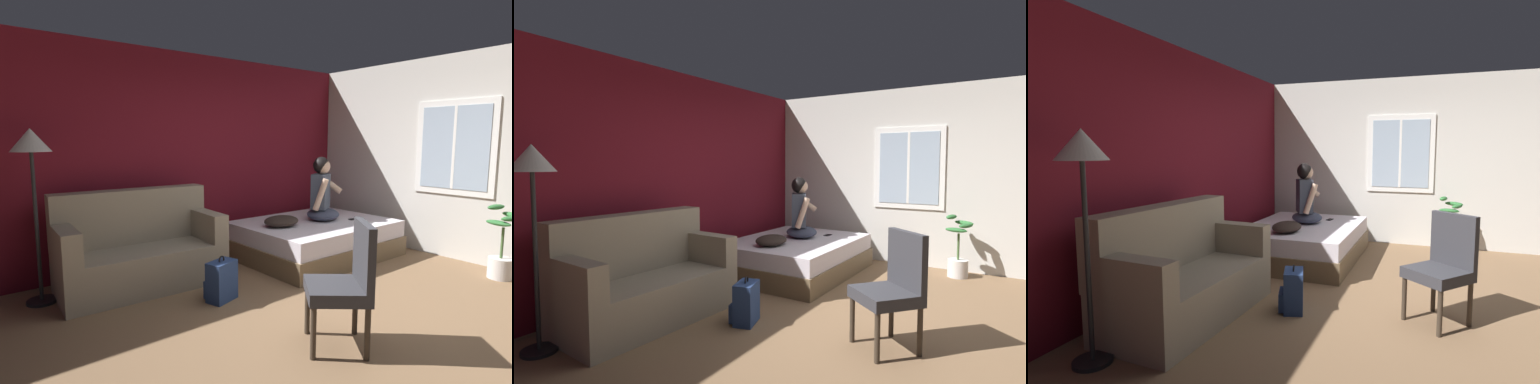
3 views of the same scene
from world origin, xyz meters
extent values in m
plane|color=brown|center=(0.00, 0.00, 0.00)|extent=(40.00, 40.00, 0.00)
cube|color=maroon|center=(0.00, 2.68, 1.35)|extent=(10.23, 0.16, 2.70)
cube|color=silver|center=(2.69, 0.00, 1.35)|extent=(0.16, 6.60, 2.70)
cube|color=white|center=(2.60, 0.40, 1.49)|extent=(0.02, 1.04, 1.24)
cube|color=#9EB2C6|center=(2.59, 0.40, 1.49)|extent=(0.01, 0.88, 1.08)
cube|color=white|center=(2.59, 0.40, 1.49)|extent=(0.01, 0.04, 1.08)
cube|color=brown|center=(1.26, 1.60, 0.13)|extent=(2.07, 1.53, 0.26)
cube|color=silver|center=(1.26, 1.60, 0.37)|extent=(2.01, 1.49, 0.22)
cube|color=gray|center=(-1.07, 1.93, 0.22)|extent=(1.74, 0.89, 0.44)
cube|color=gray|center=(-1.05, 2.23, 0.74)|extent=(1.71, 0.33, 0.60)
cube|color=gray|center=(-1.83, 1.97, 0.60)|extent=(0.22, 0.81, 0.32)
cube|color=gray|center=(-0.31, 1.89, 0.60)|extent=(0.22, 0.81, 0.32)
cylinder|color=#382D23|center=(-0.43, 0.09, 0.20)|extent=(0.04, 0.04, 0.40)
cylinder|color=#382D23|center=(-0.68, -0.21, 0.20)|extent=(0.04, 0.04, 0.40)
cylinder|color=#382D23|center=(-0.13, -0.16, 0.20)|extent=(0.04, 0.04, 0.40)
cylinder|color=#382D23|center=(-0.38, -0.46, 0.20)|extent=(0.04, 0.04, 0.40)
cube|color=#333338|center=(-0.40, -0.19, 0.45)|extent=(0.65, 0.65, 0.10)
cube|color=#333338|center=(-0.25, -0.32, 0.74)|extent=(0.34, 0.39, 0.48)
ellipsoid|color=#383D51|center=(1.42, 1.60, 0.56)|extent=(0.67, 0.64, 0.16)
cube|color=#3F4756|center=(1.40, 1.64, 0.88)|extent=(0.39, 0.33, 0.48)
cylinder|color=#DBB293|center=(1.25, 1.50, 0.86)|extent=(0.17, 0.22, 0.44)
cylinder|color=#DBB293|center=(1.59, 1.65, 0.98)|extent=(0.25, 0.37, 0.29)
sphere|color=#DBB293|center=(1.41, 1.62, 1.23)|extent=(0.21, 0.21, 0.21)
ellipsoid|color=black|center=(1.40, 1.64, 1.24)|extent=(0.30, 0.30, 0.23)
cube|color=navy|center=(-0.60, 1.10, 0.20)|extent=(0.34, 0.26, 0.40)
cube|color=navy|center=(-0.64, 1.21, 0.11)|extent=(0.24, 0.12, 0.18)
torus|color=black|center=(-0.60, 1.10, 0.42)|extent=(0.09, 0.04, 0.09)
ellipsoid|color=#2D231E|center=(0.69, 1.65, 0.55)|extent=(0.51, 0.40, 0.14)
cube|color=black|center=(1.78, 1.35, 0.48)|extent=(0.15, 0.09, 0.01)
cylinder|color=black|center=(-2.02, 2.15, 0.01)|extent=(0.28, 0.28, 0.03)
cylinder|color=black|center=(-2.02, 2.15, 0.76)|extent=(0.04, 0.04, 1.45)
cone|color=silver|center=(-2.02, 2.15, 1.59)|extent=(0.36, 0.36, 0.22)
cylinder|color=silver|center=(2.26, -0.37, 0.12)|extent=(0.26, 0.26, 0.24)
cylinder|color=#426033|center=(2.26, -0.37, 0.42)|extent=(0.03, 0.03, 0.36)
ellipsoid|color=#2D6B33|center=(2.16, -0.35, 0.66)|extent=(0.15, 0.29, 0.06)
ellipsoid|color=#2D6B33|center=(2.35, -0.42, 0.74)|extent=(0.22, 0.29, 0.06)
ellipsoid|color=#2D6B33|center=(2.28, -0.27, 0.82)|extent=(0.29, 0.15, 0.06)
ellipsoid|color=#2D6B33|center=(2.22, -0.46, 0.72)|extent=(0.30, 0.21, 0.06)
camera|label=1|loc=(-2.70, -2.10, 1.60)|focal=28.00mm
camera|label=2|loc=(-3.64, -1.16, 1.54)|focal=28.00mm
camera|label=3|loc=(-4.11, -0.13, 1.55)|focal=28.00mm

